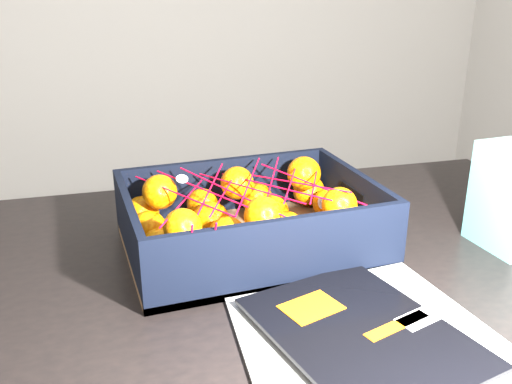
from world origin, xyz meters
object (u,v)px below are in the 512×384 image
object	(u,v)px
retail_carton	(510,198)
produce_crate	(250,229)
table	(284,315)
magazine_stack	(363,335)

from	to	relation	value
retail_carton	produce_crate	bearing A→B (deg)	160.14
table	retail_carton	xyz separation A→B (m)	(0.37, -0.07, 0.19)
table	produce_crate	world-z (taller)	produce_crate
produce_crate	retail_carton	world-z (taller)	retail_carton
table	magazine_stack	xyz separation A→B (m)	(0.01, -0.23, 0.11)
table	produce_crate	bearing A→B (deg)	117.37
magazine_stack	produce_crate	size ratio (longest dim) A/B	0.82
table	retail_carton	world-z (taller)	retail_carton
magazine_stack	retail_carton	world-z (taller)	retail_carton
table	retail_carton	distance (m)	0.42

